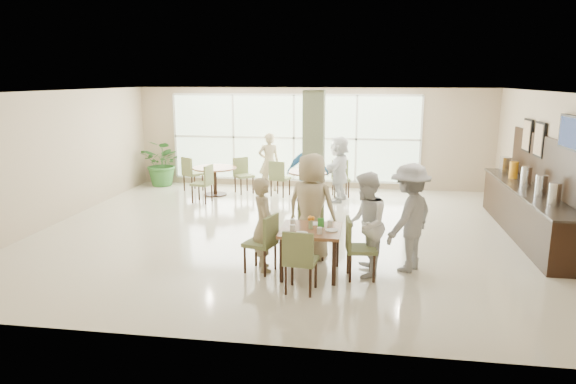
# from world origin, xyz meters

# --- Properties ---
(ground) EXTENTS (10.00, 10.00, 0.00)m
(ground) POSITION_xyz_m (0.00, 0.00, 0.00)
(ground) COLOR beige
(ground) RESTS_ON ground
(room_shell) EXTENTS (10.00, 10.00, 10.00)m
(room_shell) POSITION_xyz_m (0.00, 0.00, 1.70)
(room_shell) COLOR white
(room_shell) RESTS_ON ground
(window_bank) EXTENTS (7.00, 0.04, 7.00)m
(window_bank) POSITION_xyz_m (-0.50, 4.46, 1.40)
(window_bank) COLOR silver
(window_bank) RESTS_ON ground
(column) EXTENTS (0.45, 0.45, 2.80)m
(column) POSITION_xyz_m (0.40, 1.20, 1.40)
(column) COLOR #686C4B
(column) RESTS_ON ground
(main_table) EXTENTS (0.94, 0.94, 0.75)m
(main_table) POSITION_xyz_m (0.71, -2.20, 0.66)
(main_table) COLOR brown
(main_table) RESTS_ON ground
(round_table_left) EXTENTS (1.15, 1.15, 0.75)m
(round_table_left) POSITION_xyz_m (-2.42, 3.07, 0.58)
(round_table_left) COLOR brown
(round_table_left) RESTS_ON ground
(round_table_right) EXTENTS (1.07, 1.07, 0.75)m
(round_table_right) POSITION_xyz_m (0.11, 2.84, 0.57)
(round_table_right) COLOR brown
(round_table_right) RESTS_ON ground
(chairs_main_table) EXTENTS (2.13, 1.98, 0.95)m
(chairs_main_table) POSITION_xyz_m (0.68, -2.20, 0.47)
(chairs_main_table) COLOR #5C6839
(chairs_main_table) RESTS_ON ground
(chairs_table_left) EXTENTS (2.09, 1.85, 0.95)m
(chairs_table_left) POSITION_xyz_m (-2.46, 3.04, 0.47)
(chairs_table_left) COLOR #5C6839
(chairs_table_left) RESTS_ON ground
(chairs_table_right) EXTENTS (2.13, 1.87, 0.95)m
(chairs_table_right) POSITION_xyz_m (0.13, 2.86, 0.47)
(chairs_table_right) COLOR #5C6839
(chairs_table_right) RESTS_ON ground
(tabletop_clutter) EXTENTS (0.78, 0.75, 0.21)m
(tabletop_clutter) POSITION_xyz_m (0.73, -2.22, 0.81)
(tabletop_clutter) COLOR white
(tabletop_clutter) RESTS_ON main_table
(buffet_counter) EXTENTS (0.64, 4.70, 1.95)m
(buffet_counter) POSITION_xyz_m (4.70, 0.51, 0.55)
(buffet_counter) COLOR black
(buffet_counter) RESTS_ON ground
(wall_tv) EXTENTS (0.06, 1.00, 0.58)m
(wall_tv) POSITION_xyz_m (4.94, -0.60, 2.15)
(wall_tv) COLOR black
(wall_tv) RESTS_ON ground
(framed_art_a) EXTENTS (0.05, 0.55, 0.70)m
(framed_art_a) POSITION_xyz_m (4.95, 1.00, 1.85)
(framed_art_a) COLOR black
(framed_art_a) RESTS_ON ground
(framed_art_b) EXTENTS (0.05, 0.55, 0.70)m
(framed_art_b) POSITION_xyz_m (4.95, 1.80, 1.85)
(framed_art_b) COLOR black
(framed_art_b) RESTS_ON ground
(potted_plant) EXTENTS (1.48, 1.48, 1.33)m
(potted_plant) POSITION_xyz_m (-4.24, 4.02, 0.66)
(potted_plant) COLOR #2F692A
(potted_plant) RESTS_ON ground
(teen_left) EXTENTS (0.55, 0.65, 1.52)m
(teen_left) POSITION_xyz_m (-0.06, -2.11, 0.76)
(teen_left) COLOR tan
(teen_left) RESTS_ON ground
(teen_far) EXTENTS (1.00, 0.75, 1.83)m
(teen_far) POSITION_xyz_m (0.64, -1.43, 0.91)
(teen_far) COLOR tan
(teen_far) RESTS_ON ground
(teen_right) EXTENTS (0.63, 0.80, 1.65)m
(teen_right) POSITION_xyz_m (1.56, -2.09, 0.82)
(teen_right) COLOR white
(teen_right) RESTS_ON ground
(teen_standing) EXTENTS (1.16, 1.30, 1.75)m
(teen_standing) POSITION_xyz_m (2.24, -1.77, 0.88)
(teen_standing) COLOR #969698
(teen_standing) RESTS_ON ground
(adult_a) EXTENTS (1.01, 0.60, 1.69)m
(adult_a) POSITION_xyz_m (0.18, 2.02, 0.85)
(adult_a) COLOR #3E86BC
(adult_a) RESTS_ON ground
(adult_b) EXTENTS (1.00, 1.64, 1.65)m
(adult_b) POSITION_xyz_m (0.87, 2.86, 0.83)
(adult_b) COLOR white
(adult_b) RESTS_ON ground
(adult_standing) EXTENTS (0.69, 0.57, 1.61)m
(adult_standing) POSITION_xyz_m (-1.09, 3.76, 0.81)
(adult_standing) COLOR tan
(adult_standing) RESTS_ON ground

